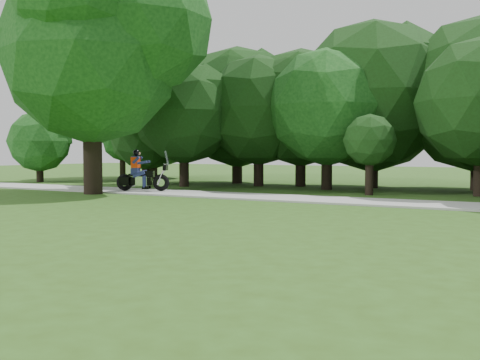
% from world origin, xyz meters
% --- Properties ---
extents(ground, '(100.00, 100.00, 0.00)m').
position_xyz_m(ground, '(0.00, 0.00, 0.00)').
color(ground, '#2E4D16').
rests_on(ground, ground).
extents(walkway, '(60.00, 2.20, 0.06)m').
position_xyz_m(walkway, '(0.00, 8.00, 0.03)').
color(walkway, '#A6A6A1').
rests_on(walkway, ground).
extents(tree_line, '(39.64, 12.20, 7.75)m').
position_xyz_m(tree_line, '(0.96, 14.57, 3.66)').
color(tree_line, black).
rests_on(tree_line, ground).
extents(big_tree_west, '(8.64, 6.56, 9.96)m').
position_xyz_m(big_tree_west, '(-10.54, 6.85, 5.76)').
color(big_tree_west, black).
rests_on(big_tree_west, ground).
extents(touring_motorcycle, '(1.98, 1.21, 1.58)m').
position_xyz_m(touring_motorcycle, '(-9.49, 7.92, 0.64)').
color(touring_motorcycle, black).
rests_on(touring_motorcycle, walkway).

